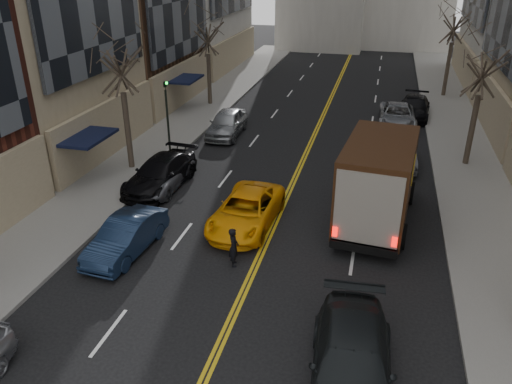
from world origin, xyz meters
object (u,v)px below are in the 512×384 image
ups_truck (379,181)px  pedestrian (234,247)px  taxi (246,210)px  observer_sedan (352,364)px

ups_truck → pedestrian: (-4.97, -4.77, -1.17)m
ups_truck → taxi: size_ratio=1.42×
observer_sedan → taxi: observer_sedan is taller
ups_truck → pedestrian: size_ratio=4.68×
ups_truck → pedestrian: 6.99m
observer_sedan → taxi: 9.35m
observer_sedan → pedestrian: observer_sedan is taller
observer_sedan → pedestrian: 6.73m
pedestrian → observer_sedan: bearing=-153.9°
observer_sedan → pedestrian: (-4.69, 4.82, -0.01)m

